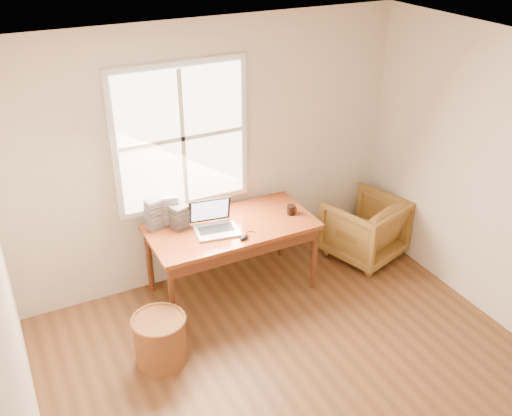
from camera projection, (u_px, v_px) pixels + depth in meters
The scene contains 11 objects.
room_shell at pixel (326, 262), 3.87m from camera, with size 4.04×4.54×2.64m.
desk at pixel (231, 227), 5.45m from camera, with size 1.60×0.80×0.04m, color brown.
armchair at pixel (364, 228), 6.19m from camera, with size 0.73×0.75×0.68m, color brown.
wicker_stool at pixel (160, 340), 4.80m from camera, with size 0.43×0.43×0.43m, color brown.
laptop at pixel (217, 218), 5.25m from camera, with size 0.40×0.42×0.30m, color #B4B8BC, non-canonical shape.
mouse at pixel (244, 238), 5.21m from camera, with size 0.10×0.06×0.03m, color black.
coffee_mug at pixel (291, 210), 5.61m from camera, with size 0.08×0.08×0.09m, color black.
cd_stack_a at pixel (170, 209), 5.40m from camera, with size 0.15×0.13×0.30m, color silver.
cd_stack_b at pixel (179, 217), 5.34m from camera, with size 0.15×0.13×0.23m, color #232328.
cd_stack_c at pixel (154, 214), 5.32m from camera, with size 0.13×0.12×0.30m, color #9EA1AB.
cd_stack_d at pixel (178, 210), 5.52m from camera, with size 0.14×0.12×0.17m, color #B7BCC3.
Camera 1 is at (-1.90, -2.51, 3.50)m, focal length 40.00 mm.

